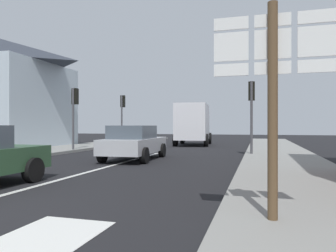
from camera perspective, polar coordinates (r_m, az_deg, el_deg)
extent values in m
plane|color=black|center=(15.29, -4.02, -5.44)|extent=(80.00, 80.00, 0.00)
cube|color=gray|center=(12.44, 20.29, -6.38)|extent=(3.19, 44.00, 0.14)
cube|color=gray|center=(16.76, -26.70, -4.72)|extent=(3.19, 44.00, 0.14)
cube|color=silver|center=(11.63, -10.76, -7.14)|extent=(0.16, 12.00, 0.01)
cube|color=silver|center=(4.49, -22.92, -18.82)|extent=(1.20, 2.20, 0.01)
cube|color=silver|center=(27.65, -22.85, -2.26)|extent=(5.29, 1.20, 0.70)
cylinder|color=black|center=(9.04, -22.80, -7.20)|extent=(0.22, 0.64, 0.64)
cube|color=#B7BABF|center=(13.93, -5.95, -3.42)|extent=(1.90, 4.26, 0.60)
cube|color=#47515B|center=(13.67, -6.30, -1.07)|extent=(1.63, 2.16, 0.55)
cylinder|color=black|center=(15.52, -7.32, -4.17)|extent=(0.24, 0.65, 0.64)
cylinder|color=black|center=(14.98, -1.04, -4.32)|extent=(0.24, 0.65, 0.64)
cylinder|color=black|center=(13.04, -11.59, -4.97)|extent=(0.24, 0.65, 0.64)
cylinder|color=black|center=(12.40, -4.22, -5.23)|extent=(0.24, 0.65, 0.64)
cube|color=silver|center=(23.71, 4.33, 0.74)|extent=(2.49, 3.86, 2.60)
cube|color=silver|center=(26.19, 4.98, 0.02)|extent=(2.19, 1.46, 2.00)
cube|color=#47515B|center=(26.25, 4.99, 1.76)|extent=(1.76, 0.24, 0.70)
cylinder|color=black|center=(26.30, 2.58, -2.16)|extent=(0.35, 0.92, 0.90)
cylinder|color=black|center=(26.07, 7.37, -2.18)|extent=(0.35, 0.92, 0.90)
cylinder|color=black|center=(22.95, 1.31, -2.48)|extent=(0.35, 0.92, 0.90)
cylinder|color=black|center=(22.68, 6.80, -2.51)|extent=(0.35, 0.92, 0.90)
cylinder|color=brown|center=(4.74, 18.08, 1.74)|extent=(0.14, 0.14, 3.20)
cube|color=white|center=(5.03, 11.13, 17.39)|extent=(0.50, 0.03, 0.18)
cube|color=black|center=(5.05, 11.15, 17.33)|extent=(0.43, 0.01, 0.13)
cube|color=white|center=(4.94, 11.13, 13.63)|extent=(0.50, 0.03, 0.42)
cube|color=black|center=(4.96, 11.15, 13.58)|extent=(0.43, 0.01, 0.32)
cube|color=white|center=(4.87, 11.13, 9.74)|extent=(0.50, 0.03, 0.18)
cube|color=black|center=(4.89, 11.15, 9.70)|extent=(0.43, 0.01, 0.13)
cube|color=white|center=(5.02, 18.06, 17.43)|extent=(0.50, 0.03, 0.18)
cube|color=black|center=(5.04, 18.05, 17.37)|extent=(0.43, 0.01, 0.13)
cube|color=white|center=(4.93, 18.06, 13.66)|extent=(0.50, 0.03, 0.42)
cube|color=black|center=(4.95, 18.05, 13.61)|extent=(0.43, 0.01, 0.32)
cube|color=white|center=(4.86, 18.06, 9.76)|extent=(0.50, 0.03, 0.18)
cube|color=black|center=(4.88, 18.05, 9.73)|extent=(0.43, 0.01, 0.13)
cube|color=white|center=(5.08, 24.92, 17.24)|extent=(0.50, 0.03, 0.18)
cube|color=black|center=(5.10, 24.89, 17.17)|extent=(0.43, 0.01, 0.13)
cube|color=white|center=(4.99, 24.92, 13.50)|extent=(0.50, 0.03, 0.42)
cube|color=black|center=(5.01, 24.89, 13.45)|extent=(0.43, 0.01, 0.32)
cube|color=white|center=(4.92, 24.92, 9.65)|extent=(0.50, 0.03, 0.18)
cube|color=black|center=(4.94, 24.89, 9.61)|extent=(0.43, 0.01, 0.13)
cylinder|color=#47474C|center=(15.72, 14.60, 1.24)|extent=(0.12, 0.12, 3.58)
cube|color=black|center=(16.00, 14.62, 6.02)|extent=(0.30, 0.28, 0.90)
sphere|color=red|center=(16.17, 14.63, 6.92)|extent=(0.18, 0.18, 0.18)
sphere|color=#3C2303|center=(16.14, 14.63, 5.93)|extent=(0.18, 0.18, 0.18)
sphere|color=black|center=(16.11, 14.63, 4.94)|extent=(0.18, 0.18, 0.18)
cylinder|color=#47474C|center=(24.57, -8.21, 1.04)|extent=(0.12, 0.12, 3.78)
cube|color=black|center=(24.82, -8.03, 4.35)|extent=(0.30, 0.28, 0.90)
sphere|color=red|center=(24.97, -7.90, 4.95)|extent=(0.18, 0.18, 0.18)
sphere|color=#3C2303|center=(24.95, -7.90, 4.31)|extent=(0.18, 0.18, 0.18)
sphere|color=black|center=(24.93, -7.90, 3.67)|extent=(0.18, 0.18, 0.18)
cylinder|color=#47474C|center=(18.71, -16.49, 1.04)|extent=(0.12, 0.12, 3.57)
cube|color=black|center=(18.95, -16.16, 5.07)|extent=(0.30, 0.28, 0.90)
sphere|color=red|center=(19.10, -15.94, 5.85)|extent=(0.18, 0.18, 0.18)
sphere|color=#3C2303|center=(19.07, -15.94, 5.01)|extent=(0.18, 0.18, 0.18)
sphere|color=black|center=(19.05, -15.94, 4.17)|extent=(0.18, 0.18, 0.18)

